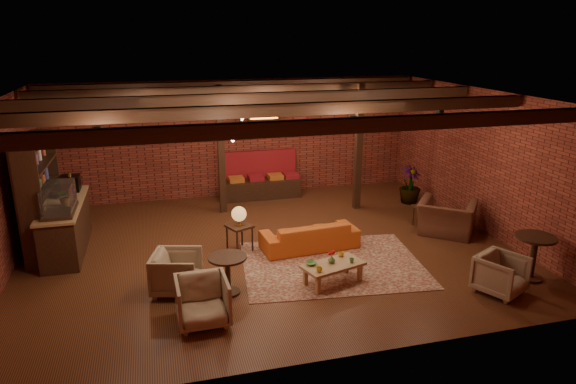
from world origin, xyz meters
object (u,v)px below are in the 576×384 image
object	(u,v)px
armchair_b	(202,299)
round_table_left	(228,268)
armchair_far	(501,273)
plant_tall	(413,149)
round_table_right	(534,251)
sofa	(309,235)
side_table_lamp	(239,217)
armchair_a	(177,270)
coffee_table	(332,266)
side_table_book	(425,208)
armchair_right	(447,212)

from	to	relation	value
armchair_b	round_table_left	bearing A→B (deg)	56.74
armchair_far	plant_tall	world-z (taller)	plant_tall
armchair_b	round_table_right	xyz separation A→B (m)	(6.05, -0.05, 0.16)
sofa	armchair_b	bearing A→B (deg)	38.80
side_table_lamp	armchair_a	xyz separation A→B (m)	(-1.37, -1.46, -0.34)
coffee_table	round_table_right	bearing A→B (deg)	-12.14
plant_tall	round_table_right	bearing A→B (deg)	-89.24
side_table_lamp	round_table_left	bearing A→B (deg)	-106.10
side_table_lamp	coffee_table	bearing A→B (deg)	-53.55
sofa	side_table_book	bearing A→B (deg)	-175.06
sofa	side_table_lamp	xyz separation A→B (m)	(-1.45, 0.25, 0.45)
round_table_left	armchair_far	xyz separation A→B (m)	(4.62, -1.20, -0.09)
coffee_table	sofa	bearing A→B (deg)	87.59
side_table_lamp	armchair_b	bearing A→B (deg)	-111.61
coffee_table	side_table_book	size ratio (longest dim) A/B	2.34
sofa	plant_tall	size ratio (longest dim) A/B	0.68
armchair_a	armchair_b	world-z (taller)	armchair_b
round_table_left	armchair_b	distance (m)	1.00
armchair_a	armchair_b	bearing A→B (deg)	-148.32
round_table_right	armchair_right	bearing A→B (deg)	97.68
side_table_lamp	round_table_right	distance (m)	5.67
coffee_table	round_table_left	xyz separation A→B (m)	(-1.89, 0.11, 0.13)
armchair_right	side_table_book	distance (m)	0.58
armchair_right	plant_tall	world-z (taller)	plant_tall
side_table_lamp	round_table_right	size ratio (longest dim) A/B	1.15
sofa	armchair_right	distance (m)	3.25
armchair_a	plant_tall	size ratio (longest dim) A/B	0.28
round_table_left	armchair_right	world-z (taller)	armchair_right
armchair_right	plant_tall	size ratio (longest dim) A/B	0.40
armchair_b	round_table_right	size ratio (longest dim) A/B	0.97
armchair_right	plant_tall	bearing A→B (deg)	-56.82
round_table_left	armchair_far	distance (m)	4.77
coffee_table	armchair_right	size ratio (longest dim) A/B	1.03
armchair_a	armchair_right	xyz separation A→B (m)	(6.06, 1.21, 0.11)
side_table_lamp	plant_tall	world-z (taller)	plant_tall
armchair_b	armchair_far	xyz separation A→B (m)	(5.14, -0.35, -0.03)
side_table_lamp	armchair_a	world-z (taller)	side_table_lamp
plant_tall	round_table_left	bearing A→B (deg)	-145.49
side_table_lamp	armchair_right	xyz separation A→B (m)	(4.69, -0.26, -0.22)
round_table_left	armchair_right	size ratio (longest dim) A/B	0.59
armchair_right	side_table_book	xyz separation A→B (m)	(-0.27, 0.52, -0.05)
armchair_b	armchair_right	world-z (taller)	armchair_right
coffee_table	side_table_lamp	distance (m)	2.36
coffee_table	armchair_a	xyz separation A→B (m)	(-2.75, 0.40, 0.07)
round_table_left	armchair_b	world-z (taller)	armchair_b
plant_tall	side_table_lamp	bearing A→B (deg)	-158.02
round_table_left	armchair_far	bearing A→B (deg)	-14.60
armchair_right	armchair_far	xyz separation A→B (m)	(-0.58, -2.70, -0.14)
coffee_table	side_table_lamp	size ratio (longest dim) A/B	1.26
coffee_table	side_table_lamp	world-z (taller)	side_table_lamp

